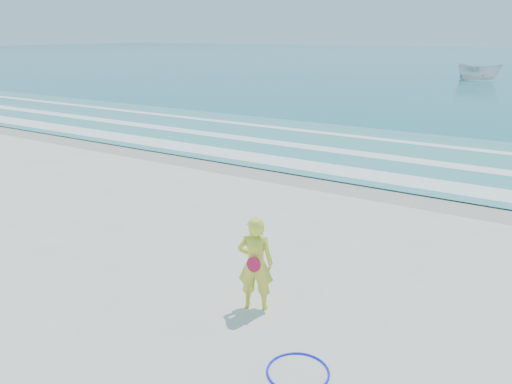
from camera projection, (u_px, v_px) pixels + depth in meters
The scene contains 9 objects.
ground at pixel (129, 291), 9.60m from camera, with size 400.00×400.00×0.00m, color silver.
wet_sand at pixel (327, 181), 16.83m from camera, with size 400.00×2.40×0.00m, color #B2A893.
shallow at pixel (378, 151), 20.83m from camera, with size 400.00×10.00×0.01m, color #59B7AD.
foam_near at pixel (342, 171), 17.86m from camera, with size 400.00×1.40×0.01m, color white.
foam_mid at pixel (371, 155), 20.18m from camera, with size 400.00×0.90×0.01m, color white.
foam_far at pixel (396, 141), 22.83m from camera, with size 400.00×0.60×0.01m, color white.
hoop at pixel (298, 372), 7.29m from camera, with size 0.93×0.93×0.03m, color #0E16FF.
boat at pixel (479, 72), 51.97m from camera, with size 1.76×4.68×1.81m, color silver.
woman at pixel (255, 263), 8.78m from camera, with size 0.75×0.64×1.75m.
Camera 1 is at (6.68, -5.90, 4.73)m, focal length 35.00 mm.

